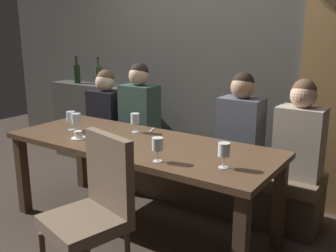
{
  "coord_description": "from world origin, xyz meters",
  "views": [
    {
      "loc": [
        1.79,
        -2.25,
        1.59
      ],
      "look_at": [
        0.14,
        0.21,
        0.84
      ],
      "focal_mm": 40.82,
      "sensor_mm": 36.0,
      "label": 1
    }
  ],
  "objects_px": {
    "diner_far_end": "(241,122)",
    "espresso_cup": "(79,136)",
    "dining_table": "(139,152)",
    "diner_redhead": "(106,106)",
    "wine_bottle_dark_red": "(77,73)",
    "wine_glass_far_right": "(76,119)",
    "wine_bottle_pale_label": "(98,75)",
    "wine_glass_center_back": "(71,117)",
    "diner_bearded": "(139,107)",
    "diner_near_end": "(300,132)",
    "banquette_bench": "(185,175)",
    "wine_glass_end_right": "(158,145)",
    "wine_glass_near_right": "(224,150)",
    "wine_glass_far_left": "(135,119)",
    "fork_on_table": "(151,130)",
    "chair_near_side": "(95,204)"
  },
  "relations": [
    {
      "from": "diner_far_end",
      "to": "espresso_cup",
      "type": "distance_m",
      "value": 1.36
    },
    {
      "from": "wine_glass_near_right",
      "to": "espresso_cup",
      "type": "bearing_deg",
      "value": -177.84
    },
    {
      "from": "espresso_cup",
      "to": "diner_redhead",
      "type": "bearing_deg",
      "value": 120.74
    },
    {
      "from": "diner_bearded",
      "to": "wine_glass_center_back",
      "type": "relative_size",
      "value": 5.06
    },
    {
      "from": "diner_bearded",
      "to": "fork_on_table",
      "type": "relative_size",
      "value": 4.88
    },
    {
      "from": "diner_far_end",
      "to": "fork_on_table",
      "type": "distance_m",
      "value": 0.77
    },
    {
      "from": "diner_bearded",
      "to": "diner_near_end",
      "type": "relative_size",
      "value": 1.06
    },
    {
      "from": "wine_glass_far_right",
      "to": "wine_glass_end_right",
      "type": "xyz_separation_m",
      "value": [
        1.0,
        -0.22,
        0.0
      ]
    },
    {
      "from": "wine_bottle_dark_red",
      "to": "wine_glass_far_right",
      "type": "height_order",
      "value": "wine_bottle_dark_red"
    },
    {
      "from": "chair_near_side",
      "to": "wine_glass_far_right",
      "type": "distance_m",
      "value": 1.1
    },
    {
      "from": "wine_bottle_pale_label",
      "to": "wine_glass_center_back",
      "type": "distance_m",
      "value": 1.33
    },
    {
      "from": "diner_bearded",
      "to": "wine_glass_far_right",
      "type": "distance_m",
      "value": 0.77
    },
    {
      "from": "diner_redhead",
      "to": "diner_near_end",
      "type": "bearing_deg",
      "value": 0.67
    },
    {
      "from": "banquette_bench",
      "to": "wine_bottle_dark_red",
      "type": "relative_size",
      "value": 7.67
    },
    {
      "from": "diner_near_end",
      "to": "wine_glass_near_right",
      "type": "distance_m",
      "value": 0.9
    },
    {
      "from": "banquette_bench",
      "to": "espresso_cup",
      "type": "bearing_deg",
      "value": -116.37
    },
    {
      "from": "dining_table",
      "to": "espresso_cup",
      "type": "bearing_deg",
      "value": -155.41
    },
    {
      "from": "diner_redhead",
      "to": "espresso_cup",
      "type": "height_order",
      "value": "diner_redhead"
    },
    {
      "from": "banquette_bench",
      "to": "wine_bottle_pale_label",
      "type": "bearing_deg",
      "value": 166.26
    },
    {
      "from": "diner_near_end",
      "to": "wine_bottle_dark_red",
      "type": "bearing_deg",
      "value": 173.73
    },
    {
      "from": "wine_glass_far_left",
      "to": "wine_glass_near_right",
      "type": "bearing_deg",
      "value": -19.97
    },
    {
      "from": "diner_far_end",
      "to": "diner_near_end",
      "type": "distance_m",
      "value": 0.5
    },
    {
      "from": "banquette_bench",
      "to": "wine_glass_end_right",
      "type": "bearing_deg",
      "value": -68.42
    },
    {
      "from": "chair_near_side",
      "to": "espresso_cup",
      "type": "xyz_separation_m",
      "value": [
        -0.68,
        0.52,
        0.21
      ]
    },
    {
      "from": "wine_bottle_dark_red",
      "to": "fork_on_table",
      "type": "bearing_deg",
      "value": -23.05
    },
    {
      "from": "chair_near_side",
      "to": "wine_glass_far_right",
      "type": "bearing_deg",
      "value": 142.18
    },
    {
      "from": "dining_table",
      "to": "wine_bottle_pale_label",
      "type": "height_order",
      "value": "wine_bottle_pale_label"
    },
    {
      "from": "diner_bearded",
      "to": "wine_glass_center_back",
      "type": "height_order",
      "value": "diner_bearded"
    },
    {
      "from": "diner_redhead",
      "to": "wine_glass_center_back",
      "type": "bearing_deg",
      "value": -69.45
    },
    {
      "from": "wine_bottle_pale_label",
      "to": "fork_on_table",
      "type": "bearing_deg",
      "value": -29.02
    },
    {
      "from": "banquette_bench",
      "to": "diner_far_end",
      "type": "distance_m",
      "value": 0.81
    },
    {
      "from": "wine_bottle_pale_label",
      "to": "wine_glass_center_back",
      "type": "xyz_separation_m",
      "value": [
        0.72,
        -1.09,
        -0.22
      ]
    },
    {
      "from": "diner_near_end",
      "to": "diner_redhead",
      "type": "bearing_deg",
      "value": -179.33
    },
    {
      "from": "fork_on_table",
      "to": "wine_glass_far_left",
      "type": "bearing_deg",
      "value": -148.82
    },
    {
      "from": "wine_glass_end_right",
      "to": "diner_bearded",
      "type": "bearing_deg",
      "value": 133.17
    },
    {
      "from": "diner_near_end",
      "to": "fork_on_table",
      "type": "xyz_separation_m",
      "value": [
        -1.16,
        -0.39,
        -0.08
      ]
    },
    {
      "from": "chair_near_side",
      "to": "wine_glass_center_back",
      "type": "height_order",
      "value": "chair_near_side"
    },
    {
      "from": "wine_glass_far_left",
      "to": "fork_on_table",
      "type": "xyz_separation_m",
      "value": [
        0.09,
        0.11,
        -0.11
      ]
    },
    {
      "from": "dining_table",
      "to": "diner_redhead",
      "type": "distance_m",
      "value": 1.21
    },
    {
      "from": "banquette_bench",
      "to": "espresso_cup",
      "type": "relative_size",
      "value": 20.83
    },
    {
      "from": "diner_redhead",
      "to": "espresso_cup",
      "type": "xyz_separation_m",
      "value": [
        0.53,
        -0.89,
        -0.03
      ]
    },
    {
      "from": "diner_redhead",
      "to": "diner_far_end",
      "type": "height_order",
      "value": "diner_far_end"
    },
    {
      "from": "banquette_bench",
      "to": "wine_glass_far_left",
      "type": "relative_size",
      "value": 15.24
    },
    {
      "from": "chair_near_side",
      "to": "espresso_cup",
      "type": "relative_size",
      "value": 8.17
    },
    {
      "from": "diner_bearded",
      "to": "diner_near_end",
      "type": "distance_m",
      "value": 1.57
    },
    {
      "from": "diner_redhead",
      "to": "fork_on_table",
      "type": "distance_m",
      "value": 0.94
    },
    {
      "from": "chair_near_side",
      "to": "diner_near_end",
      "type": "relative_size",
      "value": 1.26
    },
    {
      "from": "wine_glass_near_right",
      "to": "wine_glass_far_left",
      "type": "bearing_deg",
      "value": 160.03
    },
    {
      "from": "wine_glass_far_left",
      "to": "diner_far_end",
      "type": "bearing_deg",
      "value": 33.99
    },
    {
      "from": "espresso_cup",
      "to": "fork_on_table",
      "type": "height_order",
      "value": "espresso_cup"
    }
  ]
}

